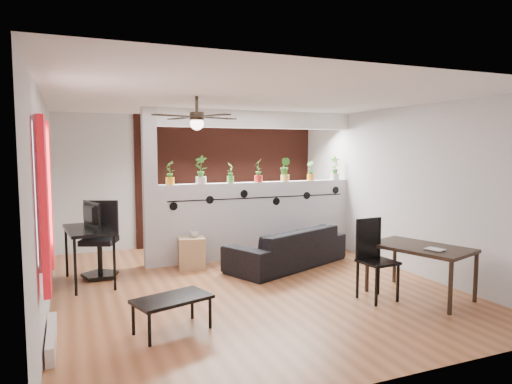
# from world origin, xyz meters

# --- Properties ---
(room_shell) EXTENTS (6.30, 7.10, 2.90)m
(room_shell) POSITION_xyz_m (0.00, 0.00, 1.30)
(room_shell) COLOR brown
(room_shell) RESTS_ON ground
(partition_wall) EXTENTS (3.60, 0.18, 1.35)m
(partition_wall) POSITION_xyz_m (0.80, 1.50, 0.68)
(partition_wall) COLOR #BCBCC1
(partition_wall) RESTS_ON ground
(ceiling_header) EXTENTS (3.60, 0.18, 0.30)m
(ceiling_header) POSITION_xyz_m (0.80, 1.50, 2.45)
(ceiling_header) COLOR silver
(ceiling_header) RESTS_ON room_shell
(pier_column) EXTENTS (0.22, 0.20, 2.60)m
(pier_column) POSITION_xyz_m (-1.11, 1.50, 1.30)
(pier_column) COLOR #BCBCC1
(pier_column) RESTS_ON ground
(brick_panel) EXTENTS (3.90, 0.05, 2.60)m
(brick_panel) POSITION_xyz_m (0.80, 2.97, 1.30)
(brick_panel) COLOR #983D2C
(brick_panel) RESTS_ON ground
(vine_decal) EXTENTS (3.31, 0.01, 0.30)m
(vine_decal) POSITION_xyz_m (0.80, 1.40, 1.08)
(vine_decal) COLOR black
(vine_decal) RESTS_ON partition_wall
(window_assembly) EXTENTS (0.09, 1.30, 1.55)m
(window_assembly) POSITION_xyz_m (-2.56, -1.20, 1.51)
(window_assembly) COLOR white
(window_assembly) RESTS_ON room_shell
(baseboard_heater) EXTENTS (0.08, 1.00, 0.18)m
(baseboard_heater) POSITION_xyz_m (-2.54, -1.20, 0.09)
(baseboard_heater) COLOR silver
(baseboard_heater) RESTS_ON ground
(corkboard) EXTENTS (0.03, 0.60, 0.45)m
(corkboard) POSITION_xyz_m (-2.58, 0.95, 1.35)
(corkboard) COLOR olive
(corkboard) RESTS_ON room_shell
(framed_art) EXTENTS (0.03, 0.34, 0.44)m
(framed_art) POSITION_xyz_m (-2.58, 0.90, 1.85)
(framed_art) COLOR #8C7259
(framed_art) RESTS_ON room_shell
(ceiling_fan) EXTENTS (1.19, 1.19, 0.43)m
(ceiling_fan) POSITION_xyz_m (-0.80, -0.30, 2.31)
(ceiling_fan) COLOR black
(ceiling_fan) RESTS_ON room_shell
(potted_plant_0) EXTENTS (0.25, 0.26, 0.40)m
(potted_plant_0) POSITION_xyz_m (-0.78, 1.50, 1.56)
(potted_plant_0) COLOR orange
(potted_plant_0) RESTS_ON partition_wall
(potted_plant_1) EXTENTS (0.28, 0.24, 0.48)m
(potted_plant_1) POSITION_xyz_m (-0.25, 1.50, 1.60)
(potted_plant_1) COLOR silver
(potted_plant_1) RESTS_ON partition_wall
(potted_plant_2) EXTENTS (0.21, 0.22, 0.36)m
(potted_plant_2) POSITION_xyz_m (0.27, 1.50, 1.54)
(potted_plant_2) COLOR #41822F
(potted_plant_2) RESTS_ON partition_wall
(potted_plant_3) EXTENTS (0.26, 0.27, 0.42)m
(potted_plant_3) POSITION_xyz_m (0.80, 1.50, 1.57)
(potted_plant_3) COLOR red
(potted_plant_3) RESTS_ON partition_wall
(potted_plant_4) EXTENTS (0.27, 0.28, 0.43)m
(potted_plant_4) POSITION_xyz_m (1.33, 1.50, 1.58)
(potted_plant_4) COLOR gold
(potted_plant_4) RESTS_ON partition_wall
(potted_plant_5) EXTENTS (0.20, 0.22, 0.37)m
(potted_plant_5) POSITION_xyz_m (1.85, 1.50, 1.55)
(potted_plant_5) COLOR orange
(potted_plant_5) RESTS_ON partition_wall
(potted_plant_6) EXTENTS (0.30, 0.29, 0.45)m
(potted_plant_6) POSITION_xyz_m (2.38, 1.50, 1.59)
(potted_plant_6) COLOR silver
(potted_plant_6) RESTS_ON partition_wall
(sofa) EXTENTS (2.24, 1.58, 0.61)m
(sofa) POSITION_xyz_m (0.99, 0.71, 0.31)
(sofa) COLOR black
(sofa) RESTS_ON ground
(cube_shelf) EXTENTS (0.47, 0.43, 0.51)m
(cube_shelf) POSITION_xyz_m (-0.52, 1.16, 0.25)
(cube_shelf) COLOR tan
(cube_shelf) RESTS_ON ground
(cup) EXTENTS (0.18, 0.18, 0.11)m
(cup) POSITION_xyz_m (-0.47, 1.16, 0.56)
(cup) COLOR gray
(cup) RESTS_ON cube_shelf
(computer_desk) EXTENTS (0.70, 1.17, 0.81)m
(computer_desk) POSITION_xyz_m (-2.09, 0.92, 0.73)
(computer_desk) COLOR black
(computer_desk) RESTS_ON ground
(monitor) EXTENTS (0.35, 0.16, 0.20)m
(monitor) POSITION_xyz_m (-2.09, 1.07, 0.90)
(monitor) COLOR black
(monitor) RESTS_ON computer_desk
(office_chair) EXTENTS (0.62, 0.62, 1.13)m
(office_chair) POSITION_xyz_m (-1.91, 1.22, 0.50)
(office_chair) COLOR black
(office_chair) RESTS_ON ground
(dining_table) EXTENTS (1.11, 1.42, 0.68)m
(dining_table) POSITION_xyz_m (1.89, -1.38, 0.61)
(dining_table) COLOR black
(dining_table) RESTS_ON ground
(book) EXTENTS (0.22, 0.26, 0.02)m
(book) POSITION_xyz_m (1.79, -1.68, 0.69)
(book) COLOR gray
(book) RESTS_ON dining_table
(folding_chair) EXTENTS (0.45, 0.45, 1.04)m
(folding_chair) POSITION_xyz_m (1.28, -1.19, 0.62)
(folding_chair) COLOR black
(folding_chair) RESTS_ON ground
(coffee_table) EXTENTS (0.89, 0.66, 0.37)m
(coffee_table) POSITION_xyz_m (-1.36, -1.28, 0.33)
(coffee_table) COLOR black
(coffee_table) RESTS_ON ground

